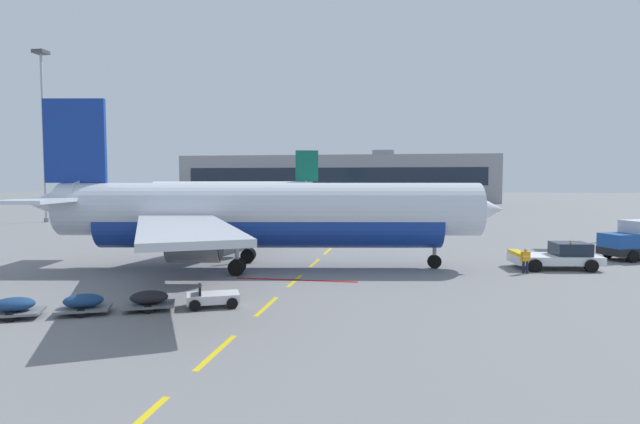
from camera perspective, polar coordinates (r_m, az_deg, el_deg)
ground at (r=52.31m, az=26.35°, el=-3.79°), size 400.00×400.00×0.00m
apron_paint_markings at (r=49.09m, az=1.42°, el=-3.86°), size 8.00×98.99×0.01m
airliner_foreground at (r=37.12m, az=-6.47°, el=-0.23°), size 34.75×34.17×12.20m
pushback_tug at (r=40.88m, az=25.02°, el=-4.49°), size 6.30×3.77×2.08m
airliner_mid_left at (r=95.63m, az=-9.20°, el=2.09°), size 32.97×32.04×11.73m
baggage_train at (r=27.13m, az=-21.66°, el=-9.25°), size 11.21×6.01×1.14m
ground_crew_worker at (r=37.83m, az=21.94°, el=-4.90°), size 0.68×0.41×1.74m
apron_light_mast_near at (r=86.92m, az=-28.51°, el=9.36°), size 1.80×1.80×25.25m
terminal_satellite at (r=147.78m, az=1.98°, el=3.74°), size 87.50×21.25×14.48m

